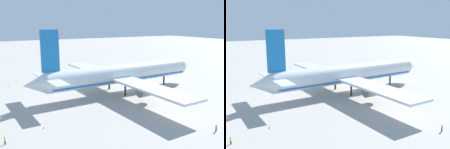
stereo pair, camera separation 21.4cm
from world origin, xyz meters
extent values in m
plane|color=#ADA8A0|center=(0.00, 0.00, 0.00)|extent=(600.00, 600.00, 0.00)
cylinder|color=silver|center=(0.00, 0.00, 7.17)|extent=(61.63, 10.07, 7.12)
cone|color=silver|center=(33.49, 1.61, 7.17)|extent=(6.02, 7.24, 6.98)
cone|color=silver|center=(-34.20, -1.65, 7.17)|extent=(7.44, 7.10, 6.76)
cube|color=#1972BF|center=(-28.64, -1.38, 17.50)|extent=(6.02, 0.79, 13.54)
cube|color=silver|center=(-29.46, 5.07, 8.60)|extent=(4.92, 11.03, 0.36)
cube|color=silver|center=(-28.83, -7.88, 8.60)|extent=(4.92, 11.03, 0.36)
cube|color=silver|center=(-4.05, 20.28, 6.10)|extent=(10.62, 34.18, 0.70)
cylinder|color=slate|center=(-2.81, 15.27, 3.70)|extent=(4.77, 4.32, 4.11)
cube|color=silver|center=(-2.08, -20.58, 6.10)|extent=(10.62, 34.18, 0.70)
cylinder|color=slate|center=(-1.32, -15.47, 3.89)|extent=(4.91, 3.94, 3.72)
cylinder|color=black|center=(21.45, 1.03, 1.81)|extent=(0.70, 0.70, 3.61)
cylinder|color=black|center=(-3.33, 5.41, 1.81)|extent=(0.70, 0.70, 3.61)
cylinder|color=black|center=(-2.80, -5.70, 1.81)|extent=(0.70, 0.70, 3.61)
cube|color=#1972BF|center=(0.00, 0.00, 5.21)|extent=(59.16, 9.59, 0.50)
cube|color=gray|center=(30.31, 35.31, 0.28)|extent=(2.58, 2.12, 0.15)
cylinder|color=#333338|center=(31.62, 35.83, 0.28)|extent=(0.59, 0.30, 0.08)
cylinder|color=black|center=(30.83, 36.27, 0.20)|extent=(0.42, 0.26, 0.40)
cylinder|color=black|center=(31.35, 34.97, 0.20)|extent=(0.42, 0.26, 0.40)
cylinder|color=black|center=(29.26, 35.65, 0.20)|extent=(0.42, 0.26, 0.40)
cylinder|color=black|center=(29.78, 34.35, 0.20)|extent=(0.42, 0.26, 0.40)
cylinder|color=navy|center=(0.37, -42.71, 0.43)|extent=(0.41, 0.41, 0.87)
cylinder|color=orange|center=(0.37, -42.71, 1.19)|extent=(0.51, 0.51, 0.65)
sphere|color=beige|center=(0.37, -42.71, 1.64)|extent=(0.24, 0.24, 0.24)
cylinder|color=navy|center=(-46.15, -24.23, 0.43)|extent=(0.45, 0.45, 0.87)
cylinder|color=yellow|center=(-46.15, -24.23, 1.19)|extent=(0.56, 0.56, 0.65)
sphere|color=#8C6647|center=(-46.15, -24.23, 1.63)|extent=(0.23, 0.23, 0.23)
cone|color=orange|center=(-37.98, 30.33, 0.28)|extent=(0.36, 0.36, 0.55)
cone|color=orange|center=(-36.46, -19.91, 0.28)|extent=(0.36, 0.36, 0.55)
camera|label=1|loc=(-51.07, -80.90, 26.64)|focal=40.56mm
camera|label=2|loc=(-50.88, -81.00, 26.64)|focal=40.56mm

